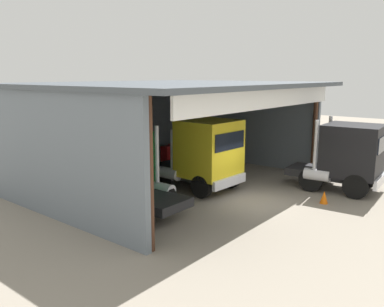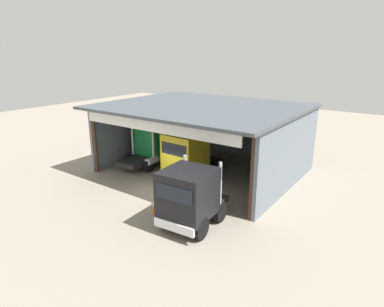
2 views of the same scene
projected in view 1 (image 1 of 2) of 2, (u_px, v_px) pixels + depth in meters
name	position (u px, v px, depth m)	size (l,w,h in m)	color
ground_plane	(257.00, 202.00, 17.70)	(80.00, 80.00, 0.00)	gray
workshop_shed	(157.00, 112.00, 20.72)	(14.09, 11.76, 5.18)	slate
truck_green_center_bay	(122.00, 169.00, 16.55)	(2.65, 4.66, 3.50)	#197F3D
truck_yellow_center_left_bay	(204.00, 153.00, 19.26)	(2.76, 4.95, 3.45)	yellow
truck_black_left_bay	(347.00, 155.00, 19.12)	(2.81, 4.52, 3.48)	black
oil_drum	(173.00, 151.00, 27.15)	(0.58, 0.58, 0.93)	#B21E19
tool_cart	(169.00, 153.00, 26.11)	(0.90, 0.60, 1.00)	red
traffic_cone	(324.00, 197.00, 17.48)	(0.36, 0.36, 0.56)	orange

